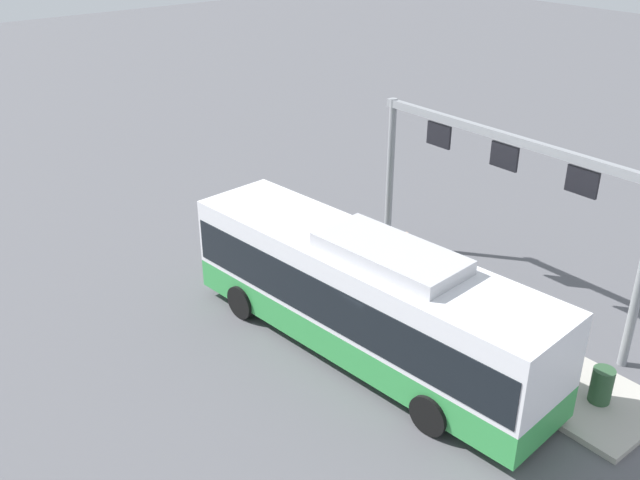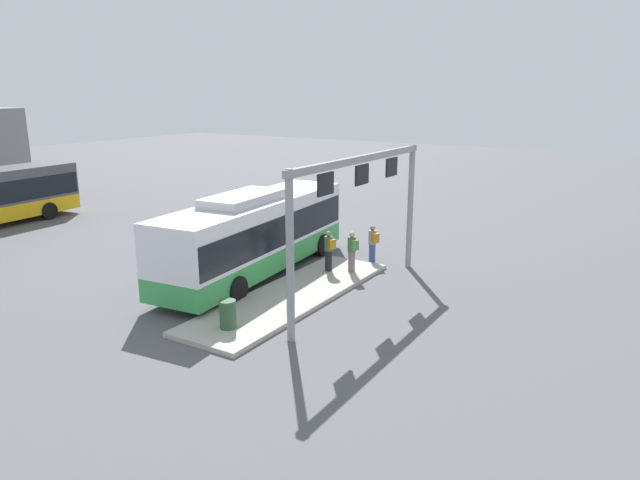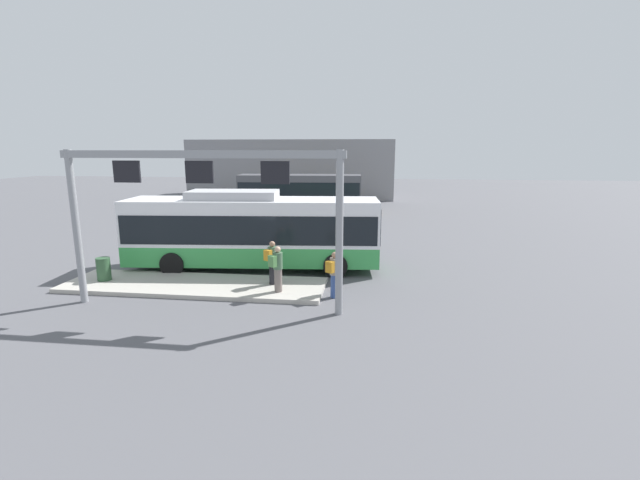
% 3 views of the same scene
% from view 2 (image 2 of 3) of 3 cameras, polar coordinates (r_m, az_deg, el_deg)
% --- Properties ---
extents(ground_plane, '(120.00, 120.00, 0.00)m').
position_cam_2_polar(ground_plane, '(23.91, -6.26, -3.33)').
color(ground_plane, '#56565B').
extents(platform_curb, '(10.00, 2.80, 0.16)m').
position_cam_2_polar(platform_curb, '(21.10, -2.73, -5.50)').
color(platform_curb, '#B2ADA3').
rests_on(platform_curb, ground).
extents(bus_main, '(11.01, 3.51, 3.46)m').
position_cam_2_polar(bus_main, '(23.41, -6.39, 0.89)').
color(bus_main, green).
rests_on(bus_main, ground).
extents(person_boarding, '(0.54, 0.61, 1.67)m').
position_cam_2_polar(person_boarding, '(25.09, 5.25, -0.32)').
color(person_boarding, '#334C8C').
rests_on(person_boarding, ground).
extents(person_waiting_near, '(0.51, 0.60, 1.67)m').
position_cam_2_polar(person_waiting_near, '(23.35, 0.90, -0.99)').
color(person_waiting_near, black).
rests_on(person_waiting_near, platform_curb).
extents(person_waiting_mid, '(0.55, 0.60, 1.67)m').
position_cam_2_polar(person_waiting_mid, '(23.28, 3.20, -1.06)').
color(person_waiting_mid, slate).
rests_on(person_waiting_mid, platform_curb).
extents(platform_sign_gantry, '(9.26, 0.24, 5.20)m').
position_cam_2_polar(platform_sign_gantry, '(20.19, 4.14, 4.37)').
color(platform_sign_gantry, gray).
rests_on(platform_sign_gantry, ground).
extents(trash_bin, '(0.52, 0.52, 0.90)m').
position_cam_2_polar(trash_bin, '(18.17, -9.12, -7.28)').
color(trash_bin, '#2D5133').
rests_on(trash_bin, platform_curb).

